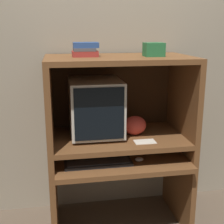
# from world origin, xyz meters

# --- Properties ---
(wall_back) EXTENTS (6.00, 0.06, 2.60)m
(wall_back) POSITION_xyz_m (0.00, 0.66, 1.30)
(wall_back) COLOR gray
(wall_back) RESTS_ON ground_plane
(desk_base) EXTENTS (1.04, 0.67, 0.60)m
(desk_base) POSITION_xyz_m (0.00, 0.24, 0.38)
(desk_base) COLOR brown
(desk_base) RESTS_ON ground_plane
(desk_monitor_shelf) EXTENTS (1.04, 0.60, 0.14)m
(desk_monitor_shelf) POSITION_xyz_m (0.00, 0.30, 0.71)
(desk_monitor_shelf) COLOR brown
(desk_monitor_shelf) RESTS_ON desk_base
(hutch_upper) EXTENTS (1.04, 0.60, 0.59)m
(hutch_upper) POSITION_xyz_m (0.00, 0.34, 1.14)
(hutch_upper) COLOR brown
(hutch_upper) RESTS_ON desk_monitor_shelf
(crt_monitor) EXTENTS (0.38, 0.45, 0.42)m
(crt_monitor) POSITION_xyz_m (-0.17, 0.35, 0.96)
(crt_monitor) COLOR beige
(crt_monitor) RESTS_ON desk_monitor_shelf
(keyboard) EXTENTS (0.47, 0.15, 0.03)m
(keyboard) POSITION_xyz_m (-0.18, 0.12, 0.61)
(keyboard) COLOR black
(keyboard) RESTS_ON desk_base
(mouse) EXTENTS (0.06, 0.04, 0.03)m
(mouse) POSITION_xyz_m (0.12, 0.13, 0.61)
(mouse) COLOR #B7B7B7
(mouse) RESTS_ON desk_base
(snack_bag) EXTENTS (0.18, 0.13, 0.15)m
(snack_bag) POSITION_xyz_m (0.13, 0.31, 0.81)
(snack_bag) COLOR #BC382D
(snack_bag) RESTS_ON desk_monitor_shelf
(book_stack) EXTENTS (0.18, 0.13, 0.10)m
(book_stack) POSITION_xyz_m (-0.24, 0.31, 1.38)
(book_stack) COLOR maroon
(book_stack) RESTS_ON hutch_upper
(paper_card) EXTENTS (0.15, 0.10, 0.00)m
(paper_card) POSITION_xyz_m (0.16, 0.14, 0.74)
(paper_card) COLOR beige
(paper_card) RESTS_ON desk_monitor_shelf
(storage_box) EXTENTS (0.14, 0.11, 0.09)m
(storage_box) POSITION_xyz_m (0.24, 0.25, 1.38)
(storage_box) COLOR #236638
(storage_box) RESTS_ON hutch_upper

